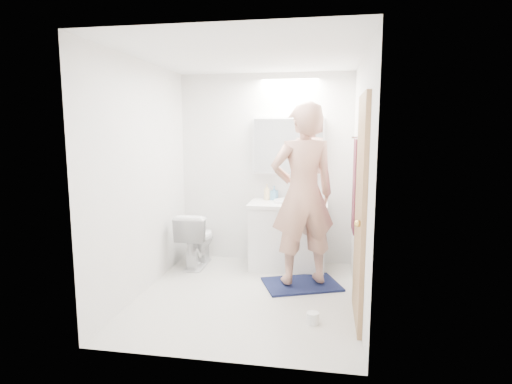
% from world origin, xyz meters
% --- Properties ---
extents(floor, '(2.50, 2.50, 0.00)m').
position_xyz_m(floor, '(0.00, 0.00, 0.00)').
color(floor, silver).
rests_on(floor, ground).
extents(ceiling, '(2.50, 2.50, 0.00)m').
position_xyz_m(ceiling, '(0.00, 0.00, 2.40)').
color(ceiling, white).
rests_on(ceiling, floor).
extents(wall_back, '(2.50, 0.00, 2.50)m').
position_xyz_m(wall_back, '(0.00, 1.25, 1.20)').
color(wall_back, white).
rests_on(wall_back, floor).
extents(wall_front, '(2.50, 0.00, 2.50)m').
position_xyz_m(wall_front, '(0.00, -1.25, 1.20)').
color(wall_front, white).
rests_on(wall_front, floor).
extents(wall_left, '(0.00, 2.50, 2.50)m').
position_xyz_m(wall_left, '(-1.10, 0.00, 1.20)').
color(wall_left, white).
rests_on(wall_left, floor).
extents(wall_right, '(0.00, 2.50, 2.50)m').
position_xyz_m(wall_right, '(1.10, 0.00, 1.20)').
color(wall_right, white).
rests_on(wall_right, floor).
extents(vanity_cabinet, '(0.90, 0.55, 0.78)m').
position_xyz_m(vanity_cabinet, '(0.33, 0.96, 0.39)').
color(vanity_cabinet, white).
rests_on(vanity_cabinet, floor).
extents(countertop, '(0.95, 0.58, 0.04)m').
position_xyz_m(countertop, '(0.33, 0.96, 0.80)').
color(countertop, white).
rests_on(countertop, vanity_cabinet).
extents(sink_basin, '(0.36, 0.36, 0.03)m').
position_xyz_m(sink_basin, '(0.33, 0.99, 0.84)').
color(sink_basin, white).
rests_on(sink_basin, countertop).
extents(faucet, '(0.02, 0.02, 0.16)m').
position_xyz_m(faucet, '(0.33, 1.19, 0.90)').
color(faucet, silver).
rests_on(faucet, countertop).
extents(medicine_cabinet, '(0.88, 0.14, 0.70)m').
position_xyz_m(medicine_cabinet, '(0.30, 1.18, 1.50)').
color(medicine_cabinet, white).
rests_on(medicine_cabinet, wall_back).
extents(mirror_panel, '(0.84, 0.01, 0.66)m').
position_xyz_m(mirror_panel, '(0.30, 1.10, 1.50)').
color(mirror_panel, silver).
rests_on(mirror_panel, medicine_cabinet).
extents(toilet, '(0.39, 0.68, 0.69)m').
position_xyz_m(toilet, '(-0.81, 0.85, 0.34)').
color(toilet, white).
rests_on(toilet, floor).
extents(bath_rug, '(0.95, 0.80, 0.02)m').
position_xyz_m(bath_rug, '(0.53, 0.39, 0.01)').
color(bath_rug, '#141C3F').
rests_on(bath_rug, floor).
extents(person, '(0.83, 0.69, 1.93)m').
position_xyz_m(person, '(0.53, 0.39, 1.02)').
color(person, tan).
rests_on(person, bath_rug).
extents(door, '(0.04, 0.80, 2.00)m').
position_xyz_m(door, '(1.08, -0.35, 1.00)').
color(door, '#AC7E56').
rests_on(door, wall_right).
extents(door_knob, '(0.06, 0.06, 0.06)m').
position_xyz_m(door_knob, '(1.04, -0.65, 0.95)').
color(door_knob, gold).
rests_on(door_knob, door).
extents(towel, '(0.02, 0.42, 1.00)m').
position_xyz_m(towel, '(1.08, 0.55, 1.10)').
color(towel, '#101335').
rests_on(towel, wall_right).
extents(towel_hook, '(0.07, 0.02, 0.02)m').
position_xyz_m(towel_hook, '(1.07, 0.55, 1.62)').
color(towel_hook, silver).
rests_on(towel_hook, wall_right).
extents(soap_bottle_a, '(0.10, 0.10, 0.20)m').
position_xyz_m(soap_bottle_a, '(0.04, 1.11, 0.92)').
color(soap_bottle_a, beige).
rests_on(soap_bottle_a, countertop).
extents(soap_bottle_b, '(0.10, 0.10, 0.17)m').
position_xyz_m(soap_bottle_b, '(0.13, 1.15, 0.91)').
color(soap_bottle_b, '#5996BF').
rests_on(soap_bottle_b, countertop).
extents(toothbrush_cup, '(0.14, 0.14, 0.10)m').
position_xyz_m(toothbrush_cup, '(0.53, 1.12, 0.87)').
color(toothbrush_cup, '#4456CE').
rests_on(toothbrush_cup, countertop).
extents(toilet_paper_roll, '(0.11, 0.11, 0.10)m').
position_xyz_m(toilet_paper_roll, '(0.69, -0.51, 0.05)').
color(toilet_paper_roll, white).
rests_on(toilet_paper_roll, floor).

